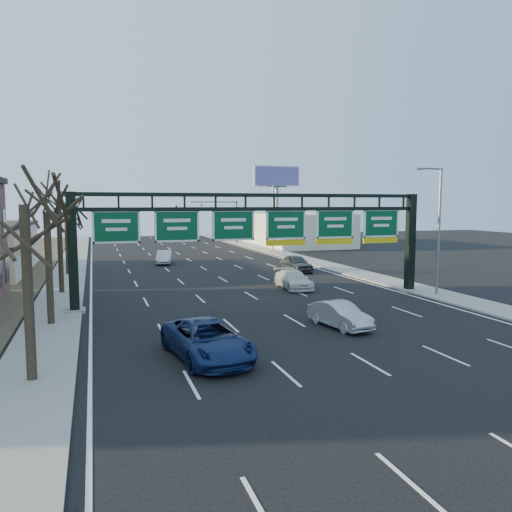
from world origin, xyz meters
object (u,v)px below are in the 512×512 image
object	(u,v)px
sign_gantry	(262,232)
car_white_wagon	(293,280)
car_silver_sedan	(340,315)
car_blue_suv	(207,340)

from	to	relation	value
sign_gantry	car_white_wagon	bearing A→B (deg)	45.15
car_silver_sedan	car_white_wagon	world-z (taller)	car_white_wagon
sign_gantry	car_blue_suv	world-z (taller)	sign_gantry
sign_gantry	car_silver_sedan	size ratio (longest dim) A/B	6.04
car_blue_suv	car_silver_sedan	distance (m)	8.37
car_silver_sedan	car_blue_suv	bearing A→B (deg)	-168.99
car_blue_suv	car_white_wagon	bearing A→B (deg)	48.36
sign_gantry	car_white_wagon	size ratio (longest dim) A/B	5.20
sign_gantry	car_white_wagon	distance (m)	6.75
sign_gantry	car_white_wagon	xyz separation A→B (m)	(3.87, 3.89, -3.94)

